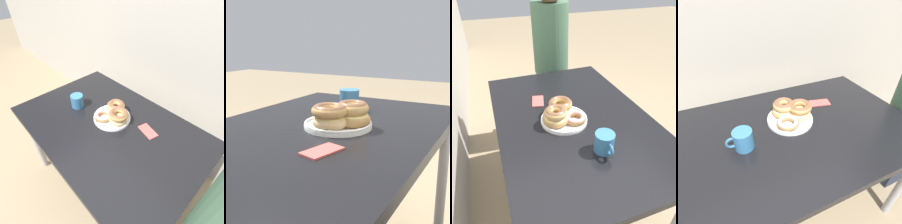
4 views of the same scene
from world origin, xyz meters
The scene contains 5 objects.
wall_back centered at (0.00, 1.12, 1.30)m, with size 8.00×0.05×2.60m.
dining_table centered at (0.00, 0.36, 0.69)m, with size 1.27×0.85×0.76m.
donut_plate centered at (-0.02, 0.44, 0.81)m, with size 0.26×0.27×0.10m.
coffee_mug centered at (-0.31, 0.33, 0.81)m, with size 0.13×0.09×0.10m.
napkin centered at (0.22, 0.51, 0.77)m, with size 0.14×0.10×0.01m.
Camera 4 is at (-0.34, -0.29, 1.39)m, focal length 28.00 mm.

